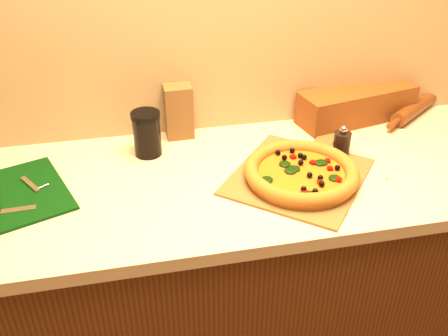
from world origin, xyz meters
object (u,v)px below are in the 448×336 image
(rolling_pin, at_px, (414,108))
(dark_jar, at_px, (147,133))
(pizza, at_px, (301,172))
(cutting_board, at_px, (22,193))
(pepper_grinder, at_px, (342,143))
(pizza_peel, at_px, (300,174))

(rolling_pin, height_order, dark_jar, dark_jar)
(pizza, bearing_deg, cutting_board, 173.10)
(pepper_grinder, distance_m, rolling_pin, 0.44)
(pizza_peel, distance_m, rolling_pin, 0.64)
(pizza_peel, distance_m, pizza, 0.04)
(rolling_pin, bearing_deg, pepper_grinder, -150.53)
(pizza_peel, xyz_separation_m, rolling_pin, (0.56, 0.31, 0.02))
(rolling_pin, bearing_deg, pizza_peel, -150.83)
(pizza_peel, xyz_separation_m, dark_jar, (-0.44, 0.22, 0.07))
(pizza_peel, distance_m, pepper_grinder, 0.20)
(rolling_pin, relative_size, dark_jar, 2.30)
(pizza_peel, bearing_deg, pizza, -68.04)
(rolling_pin, bearing_deg, dark_jar, -175.11)
(pizza_peel, relative_size, dark_jar, 3.74)
(dark_jar, bearing_deg, pizza, -30.81)
(pizza_peel, xyz_separation_m, pizza, (-0.01, -0.03, 0.03))
(pizza, bearing_deg, dark_jar, 149.19)
(dark_jar, bearing_deg, pizza_peel, -26.95)
(pizza_peel, bearing_deg, dark_jar, -167.31)
(pizza_peel, height_order, pizza, pizza)
(pizza_peel, bearing_deg, cutting_board, -144.91)
(cutting_board, distance_m, rolling_pin, 1.39)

